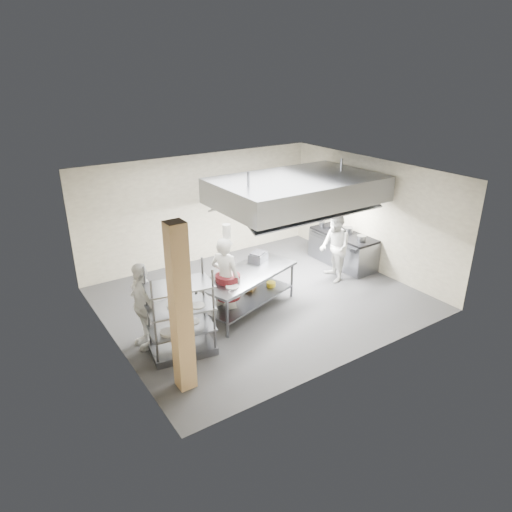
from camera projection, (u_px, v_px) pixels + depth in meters
floor at (262, 299)px, 10.91m from camera, size 7.00×7.00×0.00m
ceiling at (262, 175)px, 9.76m from camera, size 7.00×7.00×0.00m
wall_back at (201, 209)px, 12.64m from camera, size 7.00×0.00×7.00m
wall_left at (108, 277)px, 8.54m from camera, size 0.00×6.00×6.00m
wall_right at (370, 215)px, 12.13m from camera, size 0.00×6.00×6.00m
column at (181, 310)px, 7.39m from camera, size 0.30×0.30×3.00m
exhaust_hood at (297, 190)px, 10.96m from camera, size 4.00×2.50×0.60m
hood_strip_a at (266, 209)px, 10.62m from camera, size 1.60×0.12×0.04m
hood_strip_b at (325, 197)px, 11.55m from camera, size 1.60×0.12×0.04m
wall_shelf at (258, 200)px, 13.44m from camera, size 1.50×0.28×0.04m
island at (247, 291)px, 10.28m from camera, size 2.66×1.73×0.91m
island_worktop at (247, 274)px, 10.12m from camera, size 2.66×1.73×0.06m
island_undershelf at (247, 297)px, 10.34m from camera, size 2.44×1.57×0.04m
pass_rack at (181, 312)px, 8.51m from camera, size 1.30×0.89×1.81m
cooking_range at (343, 250)px, 12.71m from camera, size 0.80×2.00×0.84m
range_top at (344, 234)px, 12.54m from camera, size 0.78×1.96×0.06m
chef_head at (226, 279)px, 9.71m from camera, size 0.72×0.83×1.91m
chef_line at (335, 247)px, 11.57m from camera, size 0.94×1.06×1.80m
chef_plating at (143, 305)px, 8.79m from camera, size 0.48×1.06×1.77m
griddle at (258, 257)px, 10.68m from camera, size 0.52×0.48×0.20m
wicker_basket at (250, 287)px, 10.66m from camera, size 0.37×0.35×0.13m
stockpot at (348, 231)px, 12.46m from camera, size 0.27×0.27×0.19m
plate_stack at (182, 327)px, 8.64m from camera, size 0.28×0.28×0.05m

